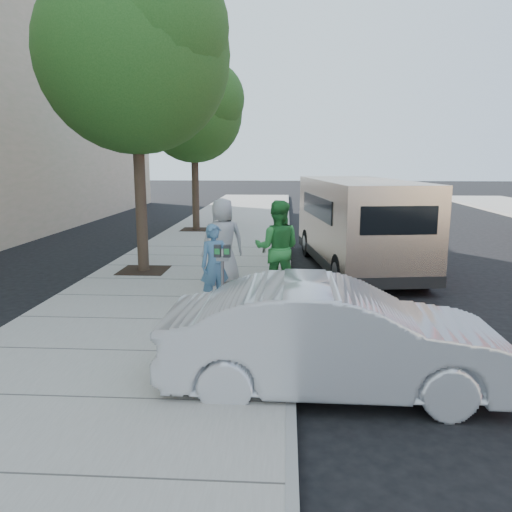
% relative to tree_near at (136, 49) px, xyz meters
% --- Properties ---
extents(ground, '(120.00, 120.00, 0.00)m').
position_rel_tree_near_xyz_m(ground, '(2.25, -2.40, -5.55)').
color(ground, black).
rests_on(ground, ground).
extents(sidewalk, '(5.00, 60.00, 0.15)m').
position_rel_tree_near_xyz_m(sidewalk, '(1.25, -2.40, -5.47)').
color(sidewalk, gray).
rests_on(sidewalk, ground).
extents(curb_face, '(0.12, 60.00, 0.16)m').
position_rel_tree_near_xyz_m(curb_face, '(3.69, -2.40, -5.47)').
color(curb_face, gray).
rests_on(curb_face, ground).
extents(tree_near, '(4.62, 4.60, 7.53)m').
position_rel_tree_near_xyz_m(tree_near, '(0.00, 0.00, 0.00)').
color(tree_near, black).
rests_on(tree_near, sidewalk).
extents(tree_far, '(3.92, 3.80, 6.49)m').
position_rel_tree_near_xyz_m(tree_far, '(-0.00, 7.60, -0.66)').
color(tree_far, black).
rests_on(tree_far, sidewalk).
extents(parking_meter, '(0.28, 0.10, 1.37)m').
position_rel_tree_near_xyz_m(parking_meter, '(2.52, -3.96, -4.40)').
color(parking_meter, gray).
rests_on(parking_meter, sidewalk).
extents(van, '(3.02, 6.78, 2.43)m').
position_rel_tree_near_xyz_m(van, '(5.54, 1.24, -4.26)').
color(van, beige).
rests_on(van, ground).
extents(sedan, '(4.43, 1.58, 1.45)m').
position_rel_tree_near_xyz_m(sedan, '(4.25, -6.24, -4.82)').
color(sedan, silver).
rests_on(sedan, ground).
extents(person_officer, '(0.69, 0.60, 1.60)m').
position_rel_tree_near_xyz_m(person_officer, '(2.24, -2.97, -4.60)').
color(person_officer, teal).
rests_on(person_officer, sidewalk).
extents(person_green_shirt, '(1.02, 0.82, 2.00)m').
position_rel_tree_near_xyz_m(person_green_shirt, '(3.44, -2.12, -4.40)').
color(person_green_shirt, '#297E35').
rests_on(person_green_shirt, sidewalk).
extents(person_gray_shirt, '(1.11, 0.91, 1.97)m').
position_rel_tree_near_xyz_m(person_gray_shirt, '(2.18, -1.24, -4.41)').
color(person_gray_shirt, '#A4A4A7').
rests_on(person_gray_shirt, sidewalk).
extents(person_striped_polo, '(0.97, 0.92, 1.61)m').
position_rel_tree_near_xyz_m(person_striped_polo, '(3.45, -1.02, -4.59)').
color(person_striped_polo, gray).
rests_on(person_striped_polo, sidewalk).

